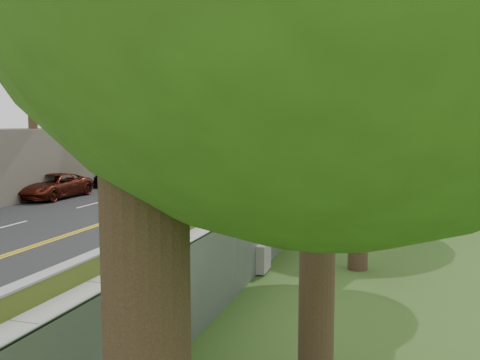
{
  "coord_description": "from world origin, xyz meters",
  "views": [
    {
      "loc": [
        8.58,
        -18.26,
        4.31
      ],
      "look_at": [
        0.5,
        8.0,
        1.4
      ],
      "focal_mm": 40.0,
      "sensor_mm": 36.0,
      "label": 1
    }
  ],
  "objects": [
    {
      "name": "painter_2",
      "position": [
        0.75,
        10.14,
        0.84
      ],
      "size": [
        0.63,
        0.79,
        1.58
      ],
      "primitive_type": "imported",
      "rotation": [
        0.0,
        0.0,
        1.61
      ],
      "color": "black",
      "rests_on": "sidewalk"
    },
    {
      "name": "sidewalk",
      "position": [
        2.55,
        15.0,
        0.03
      ],
      "size": [
        4.2,
        66.0,
        0.05
      ],
      "primitive_type": "cube",
      "color": "gray",
      "rests_on": "ground"
    },
    {
      "name": "trees_embankment",
      "position": [
        -13.0,
        15.0,
        10.5
      ],
      "size": [
        6.4,
        66.0,
        13.0
      ],
      "primitive_type": null,
      "color": "#338B23",
      "rests_on": "rock_embankment"
    },
    {
      "name": "trees_fenceside",
      "position": [
        7.0,
        15.0,
        7.0
      ],
      "size": [
        7.0,
        66.0,
        14.0
      ],
      "primitive_type": null,
      "color": "#488123",
      "rests_on": "ground"
    },
    {
      "name": "car_5",
      "position": [
        -9.0,
        22.95,
        0.76
      ],
      "size": [
        1.66,
        4.43,
        1.45
      ],
      "primitive_type": "imported",
      "rotation": [
        0.0,
        0.0,
        0.03
      ],
      "color": "#ADB0B3",
      "rests_on": "road"
    },
    {
      "name": "concrete_block",
      "position": [
        4.3,
        -3.58,
        0.45
      ],
      "size": [
        1.23,
        0.93,
        0.8
      ],
      "primitive_type": "cube",
      "rotation": [
        0.0,
        0.0,
        0.02
      ],
      "color": "gray",
      "rests_on": "sidewalk"
    },
    {
      "name": "road",
      "position": [
        -5.4,
        15.0,
        0.02
      ],
      "size": [
        11.2,
        66.0,
        0.04
      ],
      "primitive_type": "cube",
      "color": "black",
      "rests_on": "ground"
    },
    {
      "name": "streetlight",
      "position": [
        -10.46,
        14.0,
        4.64
      ],
      "size": [
        2.52,
        0.22,
        8.0
      ],
      "color": "gray",
      "rests_on": "ground"
    },
    {
      "name": "car_7",
      "position": [
        -10.09,
        31.1,
        0.78
      ],
      "size": [
        2.19,
        5.16,
        1.49
      ],
      "primitive_type": "imported",
      "rotation": [
        0.0,
        0.0,
        -0.02
      ],
      "color": "maroon",
      "rests_on": "road"
    },
    {
      "name": "car_3",
      "position": [
        -10.6,
        14.74,
        0.76
      ],
      "size": [
        2.05,
        4.97,
        1.44
      ],
      "primitive_type": "imported",
      "rotation": [
        0.0,
        0.0,
        0.01
      ],
      "color": "black",
      "rests_on": "road"
    },
    {
      "name": "painter_3",
      "position": [
        0.77,
        3.89,
        0.81
      ],
      "size": [
        0.77,
        1.09,
        1.53
      ],
      "primitive_type": "imported",
      "rotation": [
        0.0,
        0.0,
        1.34
      ],
      "color": "brown",
      "rests_on": "sidewalk"
    },
    {
      "name": "car_4",
      "position": [
        -10.38,
        20.1,
        0.77
      ],
      "size": [
        2.02,
        4.38,
        1.45
      ],
      "primitive_type": "imported",
      "rotation": [
        0.0,
        0.0,
        -0.07
      ],
      "color": "#BFB38C",
      "rests_on": "road"
    },
    {
      "name": "person_far",
      "position": [
        4.2,
        25.73,
        0.86
      ],
      "size": [
        1.02,
        0.68,
        1.62
      ],
      "primitive_type": "imported",
      "rotation": [
        0.0,
        0.0,
        2.81
      ],
      "color": "black",
      "rests_on": "sidewalk"
    },
    {
      "name": "painter_0",
      "position": [
        1.45,
        7.08,
        0.93
      ],
      "size": [
        0.82,
        1.0,
        1.76
      ],
      "primitive_type": "imported",
      "rotation": [
        0.0,
        0.0,
        1.92
      ],
      "color": "orange",
      "rests_on": "sidewalk"
    },
    {
      "name": "painter_1",
      "position": [
        1.45,
        4.72,
        0.87
      ],
      "size": [
        0.41,
        0.61,
        1.64
      ],
      "primitive_type": "imported",
      "rotation": [
        0.0,
        0.0,
        1.59
      ],
      "color": "silver",
      "rests_on": "sidewalk"
    },
    {
      "name": "ground",
      "position": [
        0.0,
        0.0,
        0.0
      ],
      "size": [
        140.0,
        140.0,
        0.0
      ],
      "primitive_type": "plane",
      "color": "#33511E",
      "rests_on": "ground"
    },
    {
      "name": "rock_embankment",
      "position": [
        -13.5,
        15.0,
        2.0
      ],
      "size": [
        5.0,
        66.0,
        4.0
      ],
      "primitive_type": "cube",
      "color": "#595147",
      "rests_on": "ground"
    },
    {
      "name": "construction_barrel",
      "position": [
        3.96,
        19.95,
        0.56
      ],
      "size": [
        0.62,
        0.62,
        1.02
      ],
      "primitive_type": "cylinder",
      "color": "#CD5724",
      "rests_on": "sidewalk"
    },
    {
      "name": "jersey_barrier",
      "position": [
        0.25,
        15.0,
        0.3
      ],
      "size": [
        0.42,
        66.0,
        0.6
      ],
      "primitive_type": "cube",
      "color": "#B5ED2F",
      "rests_on": "ground"
    },
    {
      "name": "car_6",
      "position": [
        -10.21,
        29.01,
        0.7
      ],
      "size": [
        2.49,
        4.9,
        1.33
      ],
      "primitive_type": "imported",
      "rotation": [
        0.0,
        0.0,
        -0.06
      ],
      "color": "black",
      "rests_on": "road"
    },
    {
      "name": "signpost",
      "position": [
        1.05,
        -3.02,
        1.96
      ],
      "size": [
        0.62,
        0.09,
        3.1
      ],
      "color": "gray",
      "rests_on": "sidewalk"
    },
    {
      "name": "car_8",
      "position": [
        -9.0,
        31.43,
        0.76
      ],
      "size": [
        2.02,
        4.33,
        1.43
      ],
      "primitive_type": "imported",
      "rotation": [
        0.0,
        0.0,
        0.08
      ],
      "color": "#B4B4B8",
      "rests_on": "road"
    },
    {
      "name": "car_2",
      "position": [
        -10.6,
        7.65,
        0.74
      ],
      "size": [
        2.39,
        5.08,
        1.41
      ],
      "primitive_type": "imported",
      "rotation": [
        0.0,
        0.0,
        -0.01
      ],
      "color": "#52190F",
      "rests_on": "road"
    },
    {
      "name": "chainlink_fence",
      "position": [
        4.65,
        15.0,
        1.0
      ],
      "size": [
        0.04,
        66.0,
        2.0
      ],
      "primitive_type": "cube",
      "color": "slate",
      "rests_on": "ground"
    }
  ]
}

